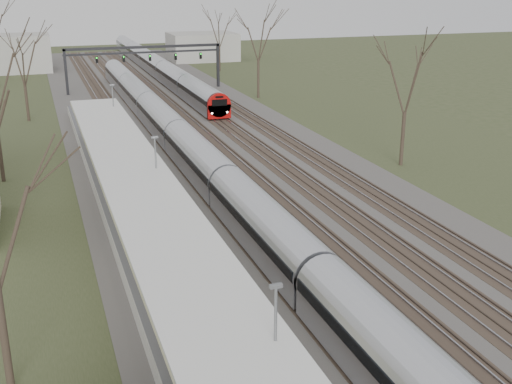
% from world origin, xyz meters
% --- Properties ---
extents(track_bed, '(24.00, 160.00, 0.22)m').
position_xyz_m(track_bed, '(0.26, 55.00, 0.06)').
color(track_bed, '#474442').
rests_on(track_bed, ground).
extents(platform, '(3.50, 69.00, 1.00)m').
position_xyz_m(platform, '(-9.05, 37.50, 0.50)').
color(platform, '#9E9B93').
rests_on(platform, ground).
extents(canopy, '(4.10, 50.00, 3.11)m').
position_xyz_m(canopy, '(-9.05, 32.99, 3.93)').
color(canopy, slate).
rests_on(canopy, platform).
extents(signal_gantry, '(21.00, 0.59, 6.08)m').
position_xyz_m(signal_gantry, '(0.29, 84.99, 4.91)').
color(signal_gantry, black).
rests_on(signal_gantry, ground).
extents(tree_east_far, '(5.00, 5.00, 10.30)m').
position_xyz_m(tree_east_far, '(14.00, 42.00, 7.29)').
color(tree_east_far, '#2D231C').
rests_on(tree_east_far, ground).
extents(train_near, '(2.62, 90.21, 3.05)m').
position_xyz_m(train_near, '(-2.50, 51.56, 1.48)').
color(train_near, '#ACAEB6').
rests_on(train_near, ground).
extents(train_far, '(2.62, 75.21, 3.05)m').
position_xyz_m(train_far, '(4.50, 100.67, 1.48)').
color(train_far, '#ACAEB6').
rests_on(train_far, ground).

